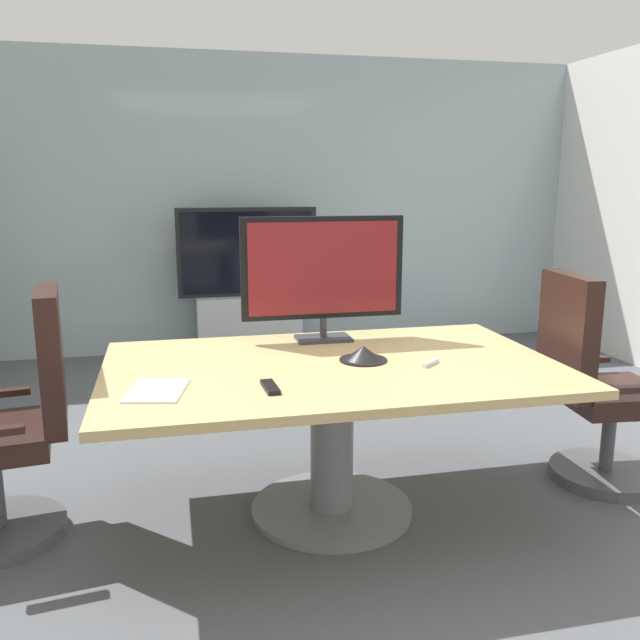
{
  "coord_description": "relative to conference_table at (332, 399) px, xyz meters",
  "views": [
    {
      "loc": [
        -0.68,
        -2.79,
        1.54
      ],
      "look_at": [
        0.02,
        0.28,
        0.88
      ],
      "focal_mm": 37.37,
      "sensor_mm": 36.0,
      "label": 1
    }
  ],
  "objects": [
    {
      "name": "ground_plane",
      "position": [
        -0.02,
        -0.03,
        -0.56
      ],
      "size": [
        7.6,
        7.6,
        0.0
      ],
      "primitive_type": "plane",
      "color": "#515459"
    },
    {
      "name": "wall_back_glass_partition",
      "position": [
        -0.02,
        3.27,
        0.75
      ],
      "size": [
        6.34,
        0.1,
        2.62
      ],
      "primitive_type": "cube",
      "color": "#9EB2B7",
      "rests_on": "ground"
    },
    {
      "name": "conference_table",
      "position": [
        0.0,
        0.0,
        0.0
      ],
      "size": [
        2.03,
        1.26,
        0.73
      ],
      "color": "tan",
      "rests_on": "ground"
    },
    {
      "name": "office_chair_left",
      "position": [
        -1.38,
        0.11,
        -0.1
      ],
      "size": [
        0.62,
        0.6,
        1.09
      ],
      "rotation": [
        0.0,
        0.0,
        -1.43
      ],
      "color": "#4C4C51",
      "rests_on": "ground"
    },
    {
      "name": "office_chair_right",
      "position": [
        1.38,
        0.02,
        -0.1
      ],
      "size": [
        0.61,
        0.59,
        1.09
      ],
      "rotation": [
        0.0,
        0.0,
        1.48
      ],
      "color": "#4C4C51",
      "rests_on": "ground"
    },
    {
      "name": "tv_monitor",
      "position": [
        0.06,
        0.46,
        0.53
      ],
      "size": [
        0.84,
        0.18,
        0.64
      ],
      "color": "#333338",
      "rests_on": "conference_table"
    },
    {
      "name": "wall_display_unit",
      "position": [
        -0.04,
        2.92,
        -0.12
      ],
      "size": [
        1.2,
        0.36,
        1.31
      ],
      "color": "#B7BABC",
      "rests_on": "ground"
    },
    {
      "name": "conference_phone",
      "position": [
        0.15,
        0.02,
        0.2
      ],
      "size": [
        0.22,
        0.22,
        0.07
      ],
      "color": "black",
      "rests_on": "conference_table"
    },
    {
      "name": "remote_control",
      "position": [
        -0.33,
        -0.31,
        0.18
      ],
      "size": [
        0.06,
        0.17,
        0.02
      ],
      "primitive_type": "cube",
      "rotation": [
        0.0,
        0.0,
        0.06
      ],
      "color": "black",
      "rests_on": "conference_table"
    },
    {
      "name": "whiteboard_marker",
      "position": [
        0.43,
        -0.12,
        0.18
      ],
      "size": [
        0.11,
        0.1,
        0.02
      ],
      "primitive_type": "cube",
      "rotation": [
        0.0,
        0.0,
        0.72
      ],
      "color": "silver",
      "rests_on": "conference_table"
    },
    {
      "name": "paper_notepad",
      "position": [
        -0.77,
        -0.24,
        0.17
      ],
      "size": [
        0.27,
        0.34,
        0.01
      ],
      "primitive_type": "cube",
      "rotation": [
        0.0,
        0.0,
        -0.21
      ],
      "color": "white",
      "rests_on": "conference_table"
    }
  ]
}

